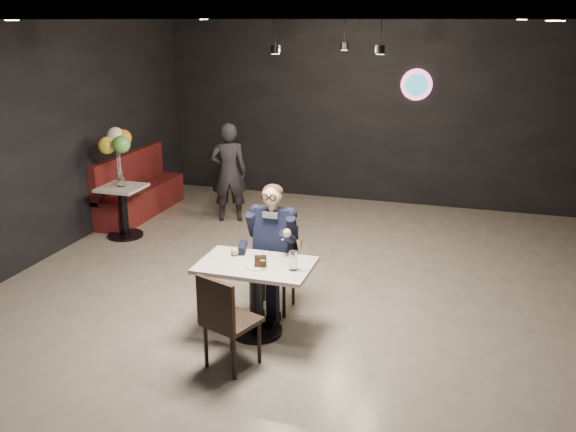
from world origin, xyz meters
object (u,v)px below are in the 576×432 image
(side_table, at_px, (124,212))
(passerby, at_px, (229,173))
(seated_man, at_px, (273,247))
(balloon_vase, at_px, (121,181))
(chair_far, at_px, (274,270))
(chair_near, at_px, (232,319))
(main_table, at_px, (256,299))
(booth_bench, at_px, (140,185))
(sundae_glass, at_px, (293,261))

(side_table, distance_m, passerby, 1.68)
(seated_man, bearing_deg, balloon_vase, 150.63)
(passerby, bearing_deg, chair_far, 99.19)
(chair_far, relative_size, chair_near, 1.00)
(main_table, distance_m, booth_bench, 4.39)
(main_table, bearing_deg, passerby, 116.43)
(main_table, height_order, sundae_glass, sundae_glass)
(main_table, relative_size, chair_far, 1.20)
(main_table, xyz_separation_m, side_table, (-2.78, 2.12, -0.01))
(sundae_glass, bearing_deg, balloon_vase, 145.80)
(chair_near, height_order, seated_man, seated_man)
(side_table, bearing_deg, passerby, 44.44)
(sundae_glass, bearing_deg, booth_bench, 137.75)
(sundae_glass, height_order, passerby, passerby)
(chair_far, height_order, passerby, passerby)
(sundae_glass, height_order, side_table, sundae_glass)
(passerby, bearing_deg, chair_near, 90.95)
(seated_man, bearing_deg, chair_near, -90.00)
(chair_far, bearing_deg, booth_bench, 140.23)
(chair_far, bearing_deg, chair_near, -90.00)
(main_table, bearing_deg, balloon_vase, 142.75)
(sundae_glass, distance_m, passerby, 3.87)
(seated_man, xyz_separation_m, sundae_glass, (0.39, -0.59, 0.12))
(booth_bench, bearing_deg, sundae_glass, -42.25)
(side_table, bearing_deg, booth_bench, 106.70)
(chair_near, height_order, passerby, passerby)
(sundae_glass, bearing_deg, passerby, 121.38)
(main_table, relative_size, passerby, 0.72)
(booth_bench, height_order, side_table, booth_bench)
(main_table, xyz_separation_m, balloon_vase, (-2.78, 2.12, 0.45))
(chair_far, distance_m, passerby, 3.17)
(passerby, bearing_deg, booth_bench, -16.14)
(main_table, height_order, balloon_vase, balloon_vase)
(chair_far, relative_size, passerby, 0.60)
(sundae_glass, relative_size, balloon_vase, 1.17)
(booth_bench, bearing_deg, chair_far, -39.77)
(side_table, relative_size, passerby, 0.47)
(main_table, distance_m, side_table, 3.50)
(main_table, relative_size, booth_bench, 0.55)
(chair_far, bearing_deg, balloon_vase, 150.63)
(chair_far, bearing_deg, main_table, -90.00)
(chair_far, height_order, chair_near, same)
(balloon_vase, xyz_separation_m, passerby, (1.16, 1.14, -0.06))
(main_table, bearing_deg, sundae_glass, -6.12)
(chair_far, xyz_separation_m, passerby, (-1.62, 2.71, 0.31))
(main_table, xyz_separation_m, seated_man, (0.00, 0.55, 0.34))
(chair_near, xyz_separation_m, booth_bench, (-3.08, 3.74, 0.04))
(booth_bench, relative_size, balloon_vase, 12.45)
(chair_far, height_order, sundae_glass, sundae_glass)
(booth_bench, xyz_separation_m, side_table, (0.30, -1.00, -0.13))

